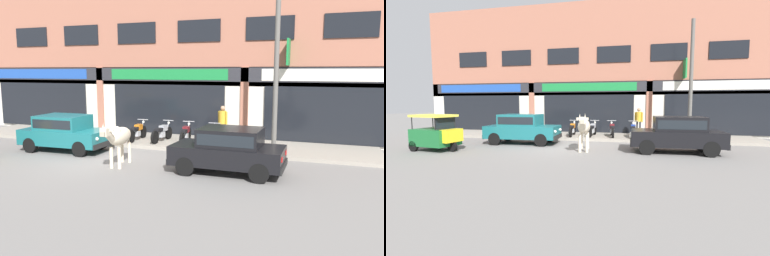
% 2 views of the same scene
% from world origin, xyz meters
% --- Properties ---
extents(ground_plane, '(90.00, 90.00, 0.00)m').
position_xyz_m(ground_plane, '(0.00, 0.00, 0.00)').
color(ground_plane, slate).
extents(sidewalk, '(19.00, 3.17, 0.14)m').
position_xyz_m(sidewalk, '(0.00, 3.79, 0.07)').
color(sidewalk, gray).
rests_on(sidewalk, ground).
extents(shop_building, '(23.00, 1.40, 8.42)m').
position_xyz_m(shop_building, '(0.00, 5.63, 3.99)').
color(shop_building, '#9E604C').
rests_on(shop_building, ground).
extents(cow, '(0.69, 2.15, 1.61)m').
position_xyz_m(cow, '(0.83, -0.59, 1.01)').
color(cow, beige).
rests_on(cow, ground).
extents(car_0, '(3.62, 1.63, 1.46)m').
position_xyz_m(car_0, '(4.56, -0.21, 0.81)').
color(car_0, black).
rests_on(car_0, ground).
extents(car_1, '(3.66, 1.71, 1.46)m').
position_xyz_m(car_1, '(-2.52, 0.78, 0.81)').
color(car_1, black).
rests_on(car_1, ground).
extents(motorcycle_0, '(0.52, 1.81, 0.88)m').
position_xyz_m(motorcycle_0, '(-0.53, 3.21, 0.53)').
color(motorcycle_0, black).
rests_on(motorcycle_0, sidewalk).
extents(motorcycle_1, '(0.52, 1.81, 0.88)m').
position_xyz_m(motorcycle_1, '(0.61, 3.34, 0.53)').
color(motorcycle_1, black).
rests_on(motorcycle_1, sidewalk).
extents(motorcycle_2, '(0.52, 1.81, 0.88)m').
position_xyz_m(motorcycle_2, '(1.72, 3.35, 0.53)').
color(motorcycle_2, black).
rests_on(motorcycle_2, sidewalk).
extents(motorcycle_3, '(0.52, 1.81, 0.88)m').
position_xyz_m(motorcycle_3, '(2.88, 3.23, 0.53)').
color(motorcycle_3, black).
rests_on(motorcycle_3, sidewalk).
extents(pedestrian, '(0.46, 0.32, 1.60)m').
position_xyz_m(pedestrian, '(3.19, 4.03, 1.12)').
color(pedestrian, '#2D2D33').
rests_on(pedestrian, sidewalk).
extents(utility_pole, '(0.18, 0.18, 5.89)m').
position_xyz_m(utility_pole, '(5.60, 2.50, 3.09)').
color(utility_pole, '#595651').
rests_on(utility_pole, sidewalk).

